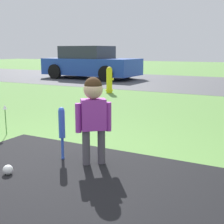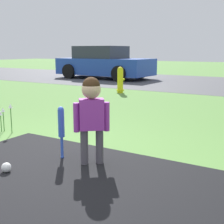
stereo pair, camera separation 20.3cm
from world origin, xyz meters
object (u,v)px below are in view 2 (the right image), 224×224
(baseball_bat, at_px, (61,125))
(parked_car, at_px, (104,63))
(sports_ball, at_px, (6,167))
(child, at_px, (91,108))
(fire_hydrant, at_px, (120,80))

(baseball_bat, bearing_deg, parked_car, 120.39)
(sports_ball, xyz_separation_m, parked_car, (-4.81, 9.15, 0.58))
(sports_ball, bearing_deg, child, 47.52)
(parked_car, bearing_deg, child, -56.11)
(sports_ball, relative_size, parked_car, 0.02)
(baseball_bat, bearing_deg, child, 5.72)
(parked_car, bearing_deg, baseball_bat, -58.07)
(sports_ball, height_order, parked_car, parked_car)
(sports_ball, bearing_deg, baseball_bat, 71.22)
(baseball_bat, bearing_deg, fire_hydrant, 113.32)
(child, height_order, fire_hydrant, child)
(child, height_order, parked_car, parked_car)
(child, bearing_deg, parked_car, 82.30)
(baseball_bat, xyz_separation_m, sports_ball, (-0.20, -0.60, -0.33))
(child, bearing_deg, fire_hydrant, 77.02)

